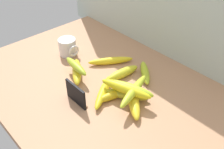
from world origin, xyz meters
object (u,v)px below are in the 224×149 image
Objects in this scene: chalkboard_sign at (76,95)px; banana_2 at (103,92)px; banana_5 at (77,71)px; banana_4 at (115,94)px; banana_7 at (134,101)px; banana_10 at (134,91)px; banana_1 at (127,95)px; banana_8 at (130,88)px; banana_0 at (123,73)px; coffee_mug at (68,47)px; banana_3 at (111,61)px; banana_9 at (76,66)px; banana_11 at (126,89)px; banana_6 at (145,72)px.

chalkboard_sign is 0.55× the size of banana_2.
banana_4 is at bearing 5.97° from banana_5.
banana_10 is at bearing 137.76° from banana_7.
chalkboard_sign is 0.63× the size of banana_1.
banana_8 is (1.21, 0.24, 3.75)cm from banana_1.
banana_4 is 0.90× the size of banana_7.
chalkboard_sign is at bearing -131.67° from banana_10.
banana_0 is 0.78× the size of banana_10.
banana_7 is (45.58, -2.44, -2.01)cm from coffee_mug.
banana_3 is 28.51cm from banana_7.
banana_7 is 5.03cm from banana_8.
banana_0 reaches higher than banana_3.
banana_9 is (-20.64, -2.97, 3.81)cm from banana_4.
banana_9 is at bearing -23.78° from coffee_mug.
banana_5 reaches higher than banana_3.
banana_4 is at bearing -6.92° from coffee_mug.
banana_10 is at bearing 6.67° from banana_1.
banana_9 is at bearing -98.51° from banana_3.
banana_10 is (27.95, 5.62, 3.65)cm from banana_5.
coffee_mug is 0.48× the size of banana_11.
banana_10 is at bearing -29.86° from banana_0.
banana_8 is (-3.32, 1.08, 3.61)cm from banana_7.
banana_8 is (25.97, 5.48, 3.68)cm from banana_5.
banana_1 is (10.98, 15.55, -2.01)cm from chalkboard_sign.
banana_2 is at bearing -150.73° from banana_11.
banana_3 is at bearing 129.97° from banana_2.
coffee_mug is at bearing 156.22° from banana_9.
banana_0 is 14.97cm from banana_11.
banana_7 is (7.77, 2.15, 0.33)cm from banana_4.
banana_11 reaches higher than banana_1.
banana_2 is 21.49cm from banana_6.
banana_7 is (9.35, -16.77, 0.31)cm from banana_6.
banana_5 is at bearing -174.03° from banana_4.
banana_2 is at bearing -50.03° from banana_3.
banana_5 is 26.79cm from banana_8.
chalkboard_sign is at bearing -90.68° from banana_0.
coffee_mug is at bearing 157.22° from banana_5.
coffee_mug is 0.48× the size of banana_10.
banana_1 is 0.88× the size of banana_2.
banana_7 is at bearing -42.24° from banana_10.
banana_11 is (-0.79, -1.25, -0.03)cm from banana_8.
banana_6 is 17.93cm from banana_10.
banana_8 is at bearing 11.24° from banana_1.
chalkboard_sign is 21.38cm from banana_10.
coffee_mug reaches higher than banana_7.
banana_2 is 1.31× the size of banana_9.
banana_0 is 9.59cm from banana_6.
banana_11 reaches higher than banana_6.
banana_2 is 1.07× the size of banana_7.
banana_1 is 0.94× the size of banana_7.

